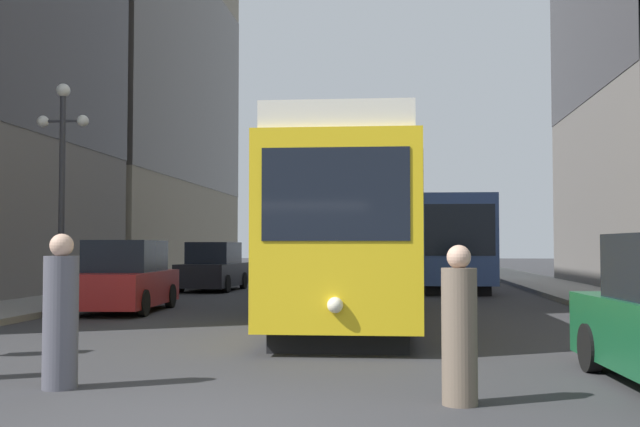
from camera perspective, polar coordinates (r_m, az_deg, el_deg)
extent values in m
plane|color=#303033|center=(7.42, -8.14, -15.40)|extent=(200.00, 200.00, 0.00)
cube|color=gray|center=(48.02, -5.75, -4.35)|extent=(2.78, 120.00, 0.15)
cube|color=gray|center=(47.45, 13.30, -4.32)|extent=(2.78, 120.00, 0.15)
cube|color=black|center=(17.49, 2.50, -7.35)|extent=(2.38, 11.31, 0.35)
cube|color=gold|center=(17.43, 2.49, -1.69)|extent=(2.78, 12.30, 3.10)
cube|color=black|center=(17.45, 2.49, 0.60)|extent=(2.81, 11.81, 1.08)
cube|color=silver|center=(17.54, 2.48, 4.10)|extent=(2.57, 12.05, 0.44)
cube|color=black|center=(11.35, 1.16, 1.46)|extent=(2.21, 0.11, 1.40)
sphere|color=#F2EACC|center=(11.29, 1.14, -6.86)|extent=(0.24, 0.24, 0.24)
cube|color=black|center=(31.98, 9.34, -5.10)|extent=(2.35, 11.85, 0.35)
cube|color=#334C8C|center=(31.95, 9.32, -2.01)|extent=(2.74, 12.89, 3.10)
cube|color=black|center=(31.96, 9.31, -1.04)|extent=(2.77, 12.37, 1.30)
cube|color=black|center=(25.57, 10.39, -1.20)|extent=(2.30, 0.11, 1.71)
cylinder|color=black|center=(28.12, -10.39, -5.17)|extent=(0.20, 0.65, 0.64)
cylinder|color=black|center=(30.61, -8.87, -4.96)|extent=(0.20, 0.65, 0.64)
cylinder|color=black|center=(27.64, -7.01, -5.24)|extent=(0.20, 0.65, 0.64)
cylinder|color=black|center=(30.17, -5.74, -5.01)|extent=(0.20, 0.65, 0.64)
cube|color=black|center=(29.11, -7.98, -4.54)|extent=(1.94, 4.27, 0.84)
cube|color=black|center=(29.19, -7.92, -2.92)|extent=(1.66, 2.37, 0.80)
cylinder|color=black|center=(19.20, -18.00, -6.36)|extent=(0.21, 0.65, 0.64)
cylinder|color=black|center=(21.67, -15.52, -5.93)|extent=(0.21, 0.65, 0.64)
cylinder|color=black|center=(18.67, -13.06, -6.53)|extent=(0.21, 0.65, 0.64)
cylinder|color=black|center=(21.19, -11.10, -6.06)|extent=(0.21, 0.65, 0.64)
cube|color=maroon|center=(20.15, -14.37, -5.42)|extent=(2.01, 4.31, 0.84)
cube|color=black|center=(20.22, -14.26, -3.08)|extent=(1.70, 2.40, 0.80)
cylinder|color=black|center=(10.87, 19.55, -9.43)|extent=(0.21, 0.65, 0.64)
cylinder|color=#6B5B4C|center=(8.26, 10.37, -9.00)|extent=(0.38, 0.38, 1.44)
sphere|color=tan|center=(8.21, 10.33, -3.22)|extent=(0.26, 0.26, 0.26)
cylinder|color=#4C4C56|center=(9.55, -18.80, -7.68)|extent=(0.41, 0.41, 1.55)
sphere|color=tan|center=(9.50, -18.73, -2.27)|extent=(0.28, 0.28, 0.28)
cylinder|color=#333338|center=(21.27, -18.72, 0.99)|extent=(0.16, 0.16, 5.50)
sphere|color=white|center=(21.63, -18.62, 8.71)|extent=(0.36, 0.36, 0.36)
sphere|color=white|center=(21.72, -19.98, 6.48)|extent=(0.31, 0.31, 0.31)
sphere|color=white|center=(21.27, -17.29, 6.63)|extent=(0.31, 0.31, 0.31)
cube|color=#333338|center=(21.49, -18.65, 6.56)|extent=(1.10, 0.06, 0.06)
cube|color=gray|center=(45.58, -16.90, 8.35)|extent=(12.75, 21.14, 20.27)
cube|color=#494440|center=(45.78, -16.88, 9.60)|extent=(12.79, 21.18, 12.16)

